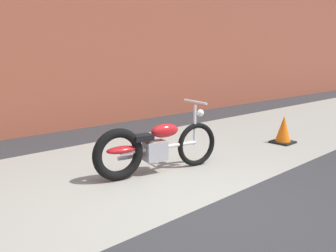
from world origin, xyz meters
The scene contains 5 objects.
ground_plane centered at (0.00, 0.00, 0.00)m, with size 80.00×80.00×0.00m, color #2D2D30.
sidewalk_slab centered at (0.00, 1.75, 0.00)m, with size 36.00×3.50×0.01m, color gray.
brick_building_wall centered at (0.00, 5.20, 2.35)m, with size 36.00×0.50×4.70m, color brown.
motorcycle_red centered at (0.32, 1.27, 0.40)m, with size 1.98×0.71×1.03m.
traffic_cone centered at (3.44, 0.92, 0.25)m, with size 0.40×0.40×0.55m.
Camera 1 is at (-2.68, -2.37, 1.64)m, focal length 36.35 mm.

